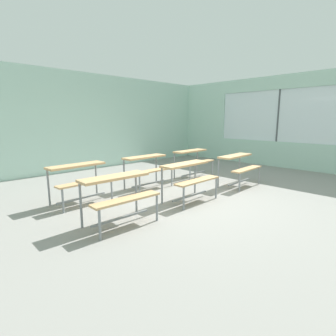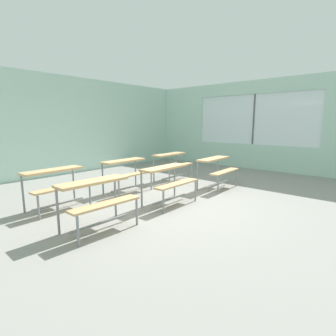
{
  "view_description": "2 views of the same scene",
  "coord_description": "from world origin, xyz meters",
  "px_view_note": "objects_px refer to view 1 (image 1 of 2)",
  "views": [
    {
      "loc": [
        -3.8,
        -3.3,
        1.6
      ],
      "look_at": [
        0.03,
        0.65,
        0.57
      ],
      "focal_mm": 28.0,
      "sensor_mm": 36.0,
      "label": 1
    },
    {
      "loc": [
        -3.8,
        -3.3,
        1.6
      ],
      "look_at": [
        0.34,
        0.33,
        0.64
      ],
      "focal_mm": 28.0,
      "sensor_mm": 36.0,
      "label": 2
    }
  ],
  "objects_px": {
    "desk_bench_r0c0": "(119,188)",
    "desk_bench_r0c2": "(239,163)",
    "desk_bench_r0c1": "(189,173)",
    "desk_bench_r1c1": "(148,164)",
    "desk_bench_r1c2": "(193,157)",
    "desk_bench_r1c0": "(80,174)"
  },
  "relations": [
    {
      "from": "desk_bench_r1c0",
      "to": "desk_bench_r1c2",
      "type": "height_order",
      "value": "same"
    },
    {
      "from": "desk_bench_r0c1",
      "to": "desk_bench_r1c1",
      "type": "height_order",
      "value": "same"
    },
    {
      "from": "desk_bench_r0c1",
      "to": "desk_bench_r1c2",
      "type": "relative_size",
      "value": 1.0
    },
    {
      "from": "desk_bench_r0c2",
      "to": "desk_bench_r1c0",
      "type": "relative_size",
      "value": 1.0
    },
    {
      "from": "desk_bench_r0c0",
      "to": "desk_bench_r1c2",
      "type": "xyz_separation_m",
      "value": [
        3.36,
        1.38,
        0.0
      ]
    },
    {
      "from": "desk_bench_r1c0",
      "to": "desk_bench_r1c1",
      "type": "relative_size",
      "value": 1.01
    },
    {
      "from": "desk_bench_r0c0",
      "to": "desk_bench_r1c2",
      "type": "bearing_deg",
      "value": 23.58
    },
    {
      "from": "desk_bench_r0c1",
      "to": "desk_bench_r0c0",
      "type": "bearing_deg",
      "value": 179.87
    },
    {
      "from": "desk_bench_r0c2",
      "to": "desk_bench_r1c0",
      "type": "bearing_deg",
      "value": 154.4
    },
    {
      "from": "desk_bench_r1c1",
      "to": "desk_bench_r0c1",
      "type": "bearing_deg",
      "value": -94.21
    },
    {
      "from": "desk_bench_r0c2",
      "to": "desk_bench_r0c1",
      "type": "bearing_deg",
      "value": 175.57
    },
    {
      "from": "desk_bench_r0c2",
      "to": "desk_bench_r1c2",
      "type": "xyz_separation_m",
      "value": [
        -0.03,
        1.41,
        0.0
      ]
    },
    {
      "from": "desk_bench_r0c2",
      "to": "desk_bench_r1c0",
      "type": "height_order",
      "value": "same"
    },
    {
      "from": "desk_bench_r1c1",
      "to": "desk_bench_r0c2",
      "type": "bearing_deg",
      "value": -41.12
    },
    {
      "from": "desk_bench_r0c0",
      "to": "desk_bench_r0c2",
      "type": "bearing_deg",
      "value": 0.8
    },
    {
      "from": "desk_bench_r0c0",
      "to": "desk_bench_r1c0",
      "type": "bearing_deg",
      "value": 89.24
    },
    {
      "from": "desk_bench_r1c1",
      "to": "desk_bench_r1c2",
      "type": "bearing_deg",
      "value": -0.98
    },
    {
      "from": "desk_bench_r1c0",
      "to": "desk_bench_r1c1",
      "type": "distance_m",
      "value": 1.66
    },
    {
      "from": "desk_bench_r0c0",
      "to": "desk_bench_r0c2",
      "type": "xyz_separation_m",
      "value": [
        3.39,
        -0.03,
        0.0
      ]
    },
    {
      "from": "desk_bench_r0c0",
      "to": "desk_bench_r1c0",
      "type": "relative_size",
      "value": 0.99
    },
    {
      "from": "desk_bench_r1c1",
      "to": "desk_bench_r0c0",
      "type": "bearing_deg",
      "value": -142.71
    },
    {
      "from": "desk_bench_r0c0",
      "to": "desk_bench_r0c1",
      "type": "height_order",
      "value": "same"
    }
  ]
}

